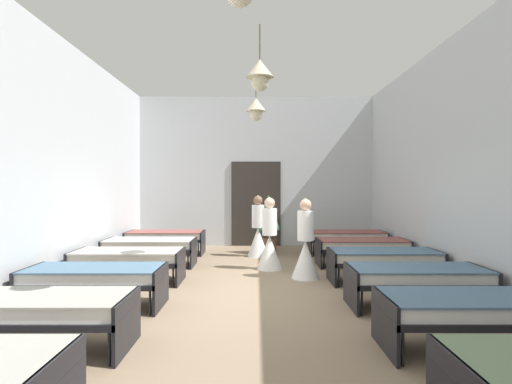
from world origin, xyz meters
The scene contains 16 objects.
ground_plane centered at (0.00, 0.00, -0.05)m, with size 7.23×10.93×0.10m, color #8C755B.
room_shell centered at (0.00, 1.36, 2.13)m, with size 7.03×10.53×4.26m.
bed_left_row_1 centered at (-2.26, -2.23, 0.44)m, with size 1.90×0.84×0.57m.
bed_right_row_1 centered at (2.26, -2.23, 0.44)m, with size 1.90×0.84×0.57m.
bed_left_row_2 centered at (-2.26, -0.74, 0.44)m, with size 1.90×0.84×0.57m.
bed_right_row_2 centered at (2.26, -0.74, 0.44)m, with size 1.90×0.84×0.57m.
bed_left_row_3 centered at (-2.26, 0.74, 0.44)m, with size 1.90×0.84×0.57m.
bed_right_row_3 centered at (2.26, 0.74, 0.44)m, with size 1.90×0.84×0.57m.
bed_left_row_4 centered at (-2.26, 2.23, 0.44)m, with size 1.90×0.84×0.57m.
bed_right_row_4 centered at (2.26, 2.23, 0.44)m, with size 1.90×0.84×0.57m.
bed_left_row_5 centered at (-2.26, 3.72, 0.44)m, with size 1.90×0.84×0.57m.
bed_right_row_5 centered at (2.26, 3.72, 0.44)m, with size 1.90×0.84×0.57m.
nurse_near_aisle centered at (0.28, 1.89, 0.53)m, with size 0.52×0.52×1.49m.
nurse_mid_aisle centered at (0.92, 1.08, 0.53)m, with size 0.52×0.52×1.49m.
nurse_far_aisle centered at (0.05, 3.39, 0.53)m, with size 0.52×0.52×1.49m.
potted_plant centered at (0.31, 3.84, 0.89)m, with size 0.59×0.59×1.49m.
Camera 1 is at (0.00, -6.42, 1.72)m, focal length 28.52 mm.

